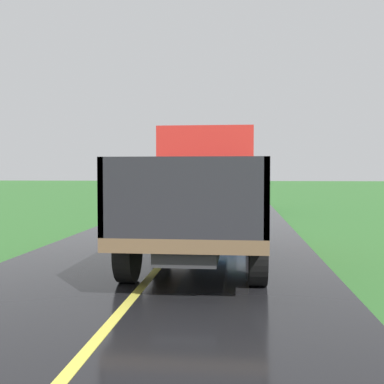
{
  "coord_description": "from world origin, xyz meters",
  "views": [
    {
      "loc": [
        1.51,
        0.07,
        1.87
      ],
      "look_at": [
        0.38,
        11.12,
        1.4
      ],
      "focal_mm": 43.73,
      "sensor_mm": 36.0,
      "label": 1
    }
  ],
  "objects": [
    {
      "name": "banana_truck_near",
      "position": [
        0.75,
        9.96,
        1.47
      ],
      "size": [
        2.38,
        5.82,
        2.8
      ],
      "color": "#2D2D30",
      "rests_on": "road_surface"
    },
    {
      "name": "banana_truck_far",
      "position": [
        0.76,
        23.51,
        1.47
      ],
      "size": [
        2.38,
        5.81,
        2.8
      ],
      "color": "#2D2D30",
      "rests_on": "road_surface"
    }
  ]
}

